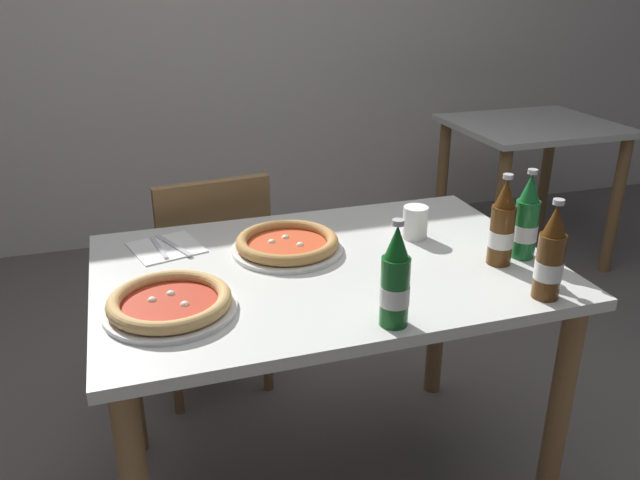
{
  "coord_description": "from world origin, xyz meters",
  "views": [
    {
      "loc": [
        -0.49,
        -1.47,
        1.48
      ],
      "look_at": [
        0.0,
        0.05,
        0.8
      ],
      "focal_mm": 36.18,
      "sensor_mm": 36.0,
      "label": 1
    }
  ],
  "objects_px": {
    "chair_behind_table": "(210,272)",
    "beer_bottle_left": "(395,282)",
    "pizza_margherita_near": "(170,303)",
    "napkin_with_cutlery": "(166,247)",
    "dining_table_background": "(530,153)",
    "paper_cup": "(415,222)",
    "pizza_marinara_far": "(287,244)",
    "beer_bottle_right": "(526,221)",
    "dining_table_main": "(326,302)",
    "beer_bottle_extra": "(502,227)",
    "beer_bottle_center": "(550,257)"
  },
  "relations": [
    {
      "from": "chair_behind_table",
      "to": "beer_bottle_right",
      "type": "xyz_separation_m",
      "value": [
        0.76,
        -0.73,
        0.37
      ]
    },
    {
      "from": "pizza_marinara_far",
      "to": "beer_bottle_extra",
      "type": "xyz_separation_m",
      "value": [
        0.52,
        -0.25,
        0.08
      ]
    },
    {
      "from": "dining_table_background",
      "to": "beer_bottle_center",
      "type": "xyz_separation_m",
      "value": [
        -1.11,
        -1.63,
        0.26
      ]
    },
    {
      "from": "dining_table_background",
      "to": "pizza_margherita_near",
      "type": "xyz_separation_m",
      "value": [
        -1.97,
        -1.43,
        0.18
      ]
    },
    {
      "from": "pizza_margherita_near",
      "to": "paper_cup",
      "type": "relative_size",
      "value": 3.23
    },
    {
      "from": "dining_table_background",
      "to": "paper_cup",
      "type": "relative_size",
      "value": 8.42
    },
    {
      "from": "pizza_marinara_far",
      "to": "napkin_with_cutlery",
      "type": "height_order",
      "value": "pizza_marinara_far"
    },
    {
      "from": "beer_bottle_left",
      "to": "paper_cup",
      "type": "xyz_separation_m",
      "value": [
        0.26,
        0.44,
        -0.06
      ]
    },
    {
      "from": "dining_table_main",
      "to": "beer_bottle_right",
      "type": "relative_size",
      "value": 4.86
    },
    {
      "from": "dining_table_background",
      "to": "pizza_marinara_far",
      "type": "xyz_separation_m",
      "value": [
        -1.62,
        -1.18,
        0.18
      ]
    },
    {
      "from": "dining_table_background",
      "to": "napkin_with_cutlery",
      "type": "relative_size",
      "value": 3.63
    },
    {
      "from": "chair_behind_table",
      "to": "beer_bottle_left",
      "type": "relative_size",
      "value": 3.44
    },
    {
      "from": "beer_bottle_center",
      "to": "beer_bottle_extra",
      "type": "relative_size",
      "value": 1.0
    },
    {
      "from": "pizza_marinara_far",
      "to": "beer_bottle_extra",
      "type": "distance_m",
      "value": 0.58
    },
    {
      "from": "chair_behind_table",
      "to": "pizza_margherita_near",
      "type": "bearing_deg",
      "value": 69.63
    },
    {
      "from": "beer_bottle_right",
      "to": "napkin_with_cutlery",
      "type": "distance_m",
      "value": 0.99
    },
    {
      "from": "pizza_margherita_near",
      "to": "beer_bottle_left",
      "type": "relative_size",
      "value": 1.24
    },
    {
      "from": "chair_behind_table",
      "to": "napkin_with_cutlery",
      "type": "distance_m",
      "value": 0.49
    },
    {
      "from": "beer_bottle_extra",
      "to": "napkin_with_cutlery",
      "type": "relative_size",
      "value": 1.12
    },
    {
      "from": "chair_behind_table",
      "to": "paper_cup",
      "type": "height_order",
      "value": "chair_behind_table"
    },
    {
      "from": "chair_behind_table",
      "to": "beer_bottle_extra",
      "type": "xyz_separation_m",
      "value": [
        0.67,
        -0.74,
        0.37
      ]
    },
    {
      "from": "pizza_marinara_far",
      "to": "beer_bottle_right",
      "type": "bearing_deg",
      "value": -21.05
    },
    {
      "from": "beer_bottle_center",
      "to": "napkin_with_cutlery",
      "type": "bearing_deg",
      "value": 145.55
    },
    {
      "from": "dining_table_background",
      "to": "paper_cup",
      "type": "height_order",
      "value": "paper_cup"
    },
    {
      "from": "chair_behind_table",
      "to": "paper_cup",
      "type": "xyz_separation_m",
      "value": [
        0.54,
        -0.51,
        0.32
      ]
    },
    {
      "from": "dining_table_background",
      "to": "pizza_margherita_near",
      "type": "distance_m",
      "value": 2.44
    },
    {
      "from": "dining_table_main",
      "to": "beer_bottle_left",
      "type": "bearing_deg",
      "value": -82.52
    },
    {
      "from": "chair_behind_table",
      "to": "beer_bottle_left",
      "type": "bearing_deg",
      "value": 100.01
    },
    {
      "from": "dining_table_background",
      "to": "beer_bottle_right",
      "type": "relative_size",
      "value": 3.24
    },
    {
      "from": "pizza_margherita_near",
      "to": "chair_behind_table",
      "type": "bearing_deg",
      "value": 75.77
    },
    {
      "from": "beer_bottle_right",
      "to": "beer_bottle_extra",
      "type": "xyz_separation_m",
      "value": [
        -0.08,
        -0.02,
        0.0
      ]
    },
    {
      "from": "pizza_margherita_near",
      "to": "beer_bottle_extra",
      "type": "xyz_separation_m",
      "value": [
        0.86,
        -0.0,
        0.08
      ]
    },
    {
      "from": "dining_table_background",
      "to": "beer_bottle_left",
      "type": "distance_m",
      "value": 2.24
    },
    {
      "from": "beer_bottle_center",
      "to": "pizza_marinara_far",
      "type": "bearing_deg",
      "value": 138.87
    },
    {
      "from": "beer_bottle_left",
      "to": "beer_bottle_right",
      "type": "bearing_deg",
      "value": 25.12
    },
    {
      "from": "dining_table_background",
      "to": "beer_bottle_right",
      "type": "bearing_deg",
      "value": -125.92
    },
    {
      "from": "pizza_margherita_near",
      "to": "napkin_with_cutlery",
      "type": "distance_m",
      "value": 0.37
    },
    {
      "from": "chair_behind_table",
      "to": "paper_cup",
      "type": "relative_size",
      "value": 8.95
    },
    {
      "from": "beer_bottle_right",
      "to": "dining_table_main",
      "type": "bearing_deg",
      "value": 167.66
    },
    {
      "from": "beer_bottle_center",
      "to": "beer_bottle_extra",
      "type": "distance_m",
      "value": 0.2
    },
    {
      "from": "chair_behind_table",
      "to": "dining_table_background",
      "type": "height_order",
      "value": "chair_behind_table"
    },
    {
      "from": "paper_cup",
      "to": "beer_bottle_center",
      "type": "bearing_deg",
      "value": -72.34
    },
    {
      "from": "beer_bottle_center",
      "to": "beer_bottle_right",
      "type": "distance_m",
      "value": 0.24
    },
    {
      "from": "pizza_margherita_near",
      "to": "beer_bottle_right",
      "type": "xyz_separation_m",
      "value": [
        0.95,
        0.02,
        0.08
      ]
    },
    {
      "from": "pizza_margherita_near",
      "to": "pizza_marinara_far",
      "type": "height_order",
      "value": "same"
    },
    {
      "from": "dining_table_background",
      "to": "pizza_marinara_far",
      "type": "height_order",
      "value": "pizza_marinara_far"
    },
    {
      "from": "paper_cup",
      "to": "dining_table_background",
      "type": "bearing_deg",
      "value": 43.96
    },
    {
      "from": "beer_bottle_left",
      "to": "napkin_with_cutlery",
      "type": "xyz_separation_m",
      "value": [
        -0.44,
        0.58,
        -0.1
      ]
    },
    {
      "from": "beer_bottle_right",
      "to": "dining_table_background",
      "type": "bearing_deg",
      "value": 54.08
    },
    {
      "from": "pizza_marinara_far",
      "to": "beer_bottle_left",
      "type": "relative_size",
      "value": 1.25
    }
  ]
}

